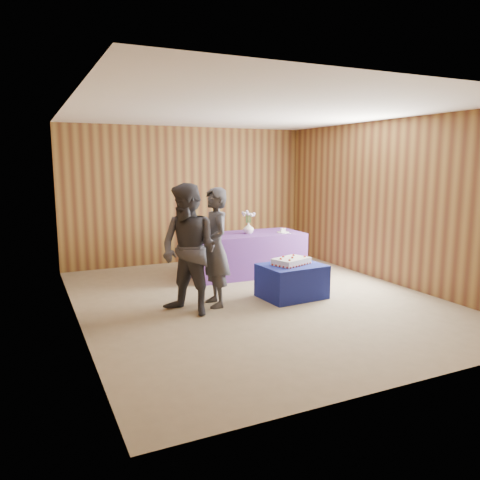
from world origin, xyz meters
TOP-DOWN VIEW (x-y plane):
  - ground at (0.00, 0.00)m, footprint 6.00×6.00m
  - room_shell at (0.00, 0.00)m, footprint 5.04×6.04m
  - cake_table at (0.53, -0.15)m, footprint 0.94×0.76m
  - serving_table at (0.55, 1.44)m, footprint 2.02×0.95m
  - sheet_cake at (0.53, -0.12)m, footprint 0.64×0.54m
  - vase at (0.58, 1.42)m, footprint 0.22×0.22m
  - flower_spray at (0.58, 1.42)m, footprint 0.24×0.25m
  - platter at (-0.13, 1.54)m, footprint 0.45×0.45m
  - plate at (1.20, 1.27)m, footprint 0.23×0.23m
  - cake_slice at (1.20, 1.27)m, footprint 0.09×0.08m
  - knife at (1.21, 1.14)m, footprint 0.26×0.04m
  - guest_left at (-0.66, -0.02)m, footprint 0.43×0.63m
  - guest_right at (-1.10, -0.23)m, footprint 1.02×1.07m

SIDE VIEW (x-z plane):
  - ground at x=0.00m, z-range 0.00..0.00m
  - cake_table at x=0.53m, z-range 0.00..0.50m
  - serving_table at x=0.55m, z-range 0.00..0.75m
  - sheet_cake at x=0.53m, z-range 0.48..0.61m
  - knife at x=1.21m, z-range 0.75..0.75m
  - plate at x=1.20m, z-range 0.75..0.76m
  - platter at x=-0.13m, z-range 0.75..0.77m
  - cake_slice at x=1.20m, z-range 0.75..0.85m
  - guest_left at x=-0.66m, z-range 0.00..1.66m
  - vase at x=0.58m, z-range 0.75..0.94m
  - guest_right at x=-1.10m, z-range 0.00..1.74m
  - flower_spray at x=0.58m, z-range 1.01..1.20m
  - room_shell at x=0.00m, z-range 0.44..3.16m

